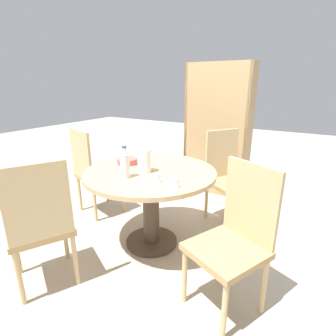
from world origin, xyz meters
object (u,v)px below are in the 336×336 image
(chair_c, at_px, (234,238))
(cup_b, at_px, (156,180))
(chair_d, at_px, (228,176))
(water_bottle, at_px, (125,165))
(cup_a, at_px, (175,185))
(bookshelf, at_px, (218,131))
(chair_a, at_px, (94,171))
(coffee_pot, at_px, (144,160))
(chair_b, at_px, (40,224))
(cake_main, at_px, (127,162))

(chair_c, xyz_separation_m, cup_b, (-0.63, 0.08, 0.24))
(chair_c, xyz_separation_m, chair_d, (-0.41, 1.10, 0.00))
(water_bottle, distance_m, cup_a, 0.46)
(bookshelf, distance_m, cup_b, 1.73)
(cup_a, bearing_deg, chair_a, 161.57)
(chair_c, height_order, coffee_pot, chair_c)
(chair_b, relative_size, cup_a, 8.08)
(bookshelf, bearing_deg, chair_c, 114.18)
(chair_c, height_order, water_bottle, same)
(chair_a, xyz_separation_m, chair_b, (0.53, -1.01, 0.00))
(chair_d, height_order, cake_main, chair_d)
(water_bottle, distance_m, cup_b, 0.30)
(chair_a, xyz_separation_m, cup_b, (1.11, -0.41, 0.24))
(chair_a, relative_size, cake_main, 4.58)
(chair_b, bearing_deg, chair_a, -124.74)
(chair_b, bearing_deg, coffee_pot, -176.15)
(chair_b, height_order, bookshelf, bookshelf)
(chair_d, bearing_deg, chair_c, -126.07)
(chair_a, relative_size, cup_a, 8.08)
(water_bottle, relative_size, cup_a, 2.12)
(cake_main, bearing_deg, bookshelf, 78.03)
(cup_b, bearing_deg, chair_d, 77.76)
(chair_b, xyz_separation_m, bookshelf, (0.40, 2.32, 0.33))
(cake_main, bearing_deg, chair_b, -96.19)
(chair_b, relative_size, cake_main, 4.58)
(chair_b, height_order, coffee_pot, chair_b)
(cake_main, bearing_deg, chair_a, 165.36)
(chair_a, bearing_deg, chair_c, -179.88)
(chair_a, height_order, bookshelf, bookshelf)
(coffee_pot, bearing_deg, bookshelf, 87.65)
(bookshelf, distance_m, water_bottle, 1.73)
(chair_c, distance_m, chair_d, 1.18)
(coffee_pot, bearing_deg, cake_main, 163.01)
(coffee_pot, height_order, water_bottle, water_bottle)
(chair_c, distance_m, cup_a, 0.54)
(water_bottle, xyz_separation_m, cup_b, (0.29, 0.01, -0.07))
(bookshelf, relative_size, cup_b, 13.92)
(cake_main, bearing_deg, chair_c, -16.34)
(chair_c, height_order, chair_d, same)
(cup_a, height_order, cup_b, same)
(bookshelf, xyz_separation_m, water_bottle, (-0.12, -1.73, -0.01))
(cake_main, bearing_deg, cup_a, -21.97)
(chair_a, distance_m, coffee_pot, 0.96)
(bookshelf, height_order, coffee_pot, bookshelf)
(chair_a, xyz_separation_m, cup_a, (1.27, -0.42, 0.24))
(chair_b, bearing_deg, water_bottle, -178.23)
(coffee_pot, relative_size, cake_main, 1.09)
(chair_c, relative_size, water_bottle, 3.80)
(chair_b, bearing_deg, chair_c, 140.95)
(coffee_pot, bearing_deg, cup_a, -24.92)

